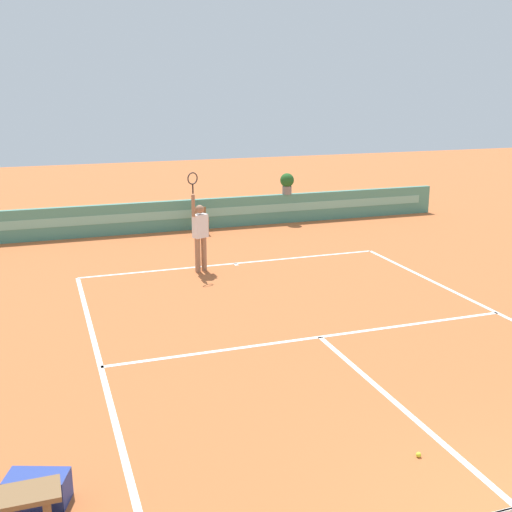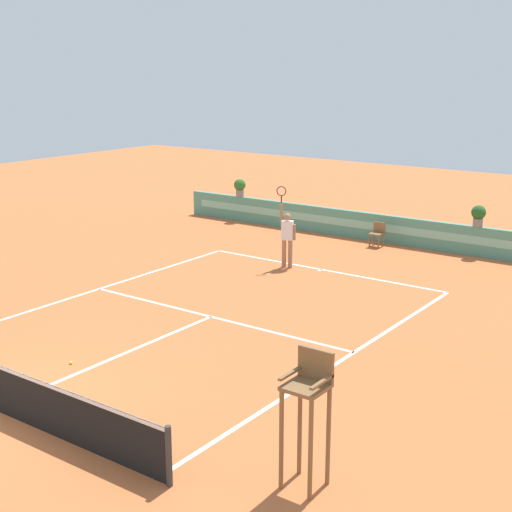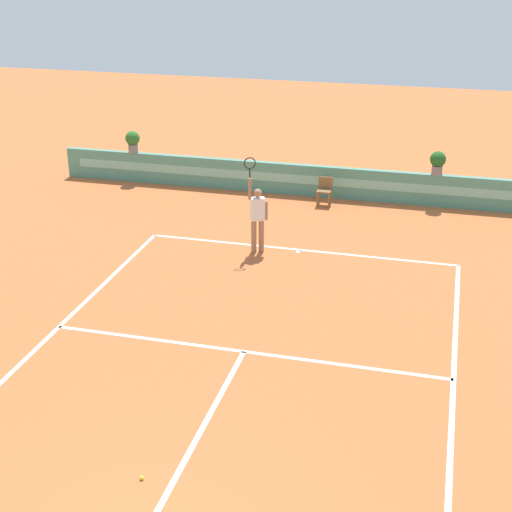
{
  "view_description": "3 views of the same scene",
  "coord_description": "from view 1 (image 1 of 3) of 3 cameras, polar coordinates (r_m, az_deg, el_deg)",
  "views": [
    {
      "loc": [
        -4.88,
        -3.99,
        4.69
      ],
      "look_at": [
        -0.42,
        8.94,
        1.0
      ],
      "focal_mm": 44.89,
      "sensor_mm": 36.0,
      "label": 1
    },
    {
      "loc": [
        11.31,
        -7.33,
        6.21
      ],
      "look_at": [
        -0.42,
        8.94,
        1.0
      ],
      "focal_mm": 51.76,
      "sensor_mm": 36.0,
      "label": 2
    },
    {
      "loc": [
        3.61,
        -6.41,
        7.81
      ],
      "look_at": [
        -0.42,
        8.94,
        1.0
      ],
      "focal_mm": 53.35,
      "sensor_mm": 36.0,
      "label": 3
    }
  ],
  "objects": [
    {
      "name": "ground_plane",
      "position": [
        12.07,
        6.5,
        -7.88
      ],
      "size": [
        60.0,
        60.0,
        0.0
      ],
      "primitive_type": "plane",
      "color": "#BC6033"
    },
    {
      "name": "court_lines",
      "position": [
        12.67,
        5.1,
        -6.68
      ],
      "size": [
        8.32,
        11.94,
        0.01
      ],
      "color": "white",
      "rests_on": "ground"
    },
    {
      "name": "back_wall_barrier",
      "position": [
        21.37,
        -5.49,
        3.72
      ],
      "size": [
        18.0,
        0.21,
        1.0
      ],
      "color": "#4C8E7A",
      "rests_on": "ground"
    },
    {
      "name": "ball_kid_chair",
      "position": [
        20.68,
        -4.98,
        3.29
      ],
      "size": [
        0.44,
        0.44,
        0.85
      ],
      "color": "brown",
      "rests_on": "ground"
    },
    {
      "name": "gear_bag",
      "position": [
        8.23,
        -18.87,
        -19.03
      ],
      "size": [
        0.78,
        0.58,
        0.36
      ],
      "primitive_type": "cube",
      "rotation": [
        0.0,
        0.0,
        -0.35
      ],
      "color": "navy",
      "rests_on": "ground"
    },
    {
      "name": "tennis_player",
      "position": [
        16.35,
        -5.0,
        2.17
      ],
      "size": [
        0.58,
        0.34,
        2.58
      ],
      "color": "#9E7051",
      "rests_on": "ground"
    },
    {
      "name": "tennis_ball_near_baseline",
      "position": [
        8.95,
        14.29,
        -16.78
      ],
      "size": [
        0.07,
        0.07,
        0.07
      ],
      "primitive_type": "sphere",
      "color": "#CCE033",
      "rests_on": "ground"
    },
    {
      "name": "potted_plant_right",
      "position": [
        22.2,
        2.78,
        6.59
      ],
      "size": [
        0.48,
        0.48,
        0.72
      ],
      "color": "gray",
      "rests_on": "back_wall_barrier"
    }
  ]
}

